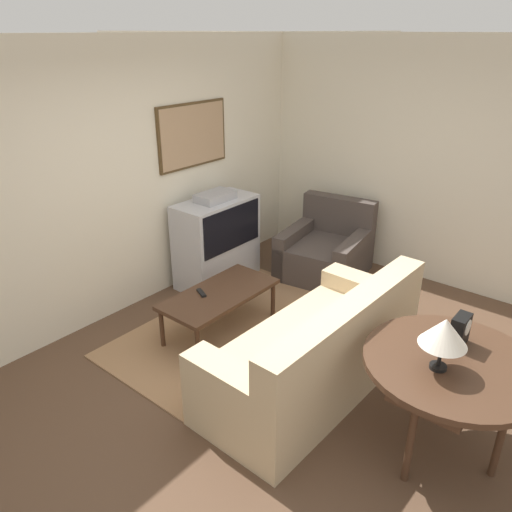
{
  "coord_description": "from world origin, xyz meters",
  "views": [
    {
      "loc": [
        -2.8,
        -1.94,
        2.73
      ],
      "look_at": [
        0.54,
        0.82,
        0.75
      ],
      "focal_mm": 35.0,
      "sensor_mm": 36.0,
      "label": 1
    }
  ],
  "objects": [
    {
      "name": "mantel_clock",
      "position": [
        0.3,
        -1.18,
        0.86
      ],
      "size": [
        0.17,
        0.1,
        0.22
      ],
      "color": "black",
      "rests_on": "console_table"
    },
    {
      "name": "ground_plane",
      "position": [
        0.0,
        0.0,
        0.0
      ],
      "size": [
        12.0,
        12.0,
        0.0
      ],
      "primitive_type": "plane",
      "color": "brown"
    },
    {
      "name": "armchair",
      "position": [
        1.96,
        0.9,
        0.28
      ],
      "size": [
        1.11,
        1.04,
        0.87
      ],
      "rotation": [
        0.0,
        0.0,
        -1.42
      ],
      "color": "#473D38",
      "rests_on": "ground_plane"
    },
    {
      "name": "wall_back",
      "position": [
        0.01,
        2.13,
        1.35
      ],
      "size": [
        12.0,
        0.1,
        2.7
      ],
      "color": "beige",
      "rests_on": "ground_plane"
    },
    {
      "name": "tv",
      "position": [
        0.99,
        1.77,
        0.51
      ],
      "size": [
        0.98,
        0.49,
        1.08
      ],
      "color": "#B7B7BC",
      "rests_on": "ground_plane"
    },
    {
      "name": "remote",
      "position": [
        0.07,
        1.1,
        0.45
      ],
      "size": [
        0.11,
        0.16,
        0.02
      ],
      "color": "black",
      "rests_on": "coffee_table"
    },
    {
      "name": "console_table",
      "position": [
        0.08,
        -1.23,
        0.69
      ],
      "size": [
        1.16,
        1.16,
        0.75
      ],
      "color": "#472D1E",
      "rests_on": "ground_plane"
    },
    {
      "name": "wall_right",
      "position": [
        2.63,
        0.0,
        1.35
      ],
      "size": [
        0.06,
        12.0,
        2.7
      ],
      "color": "beige",
      "rests_on": "ground_plane"
    },
    {
      "name": "coffee_table",
      "position": [
        0.2,
        0.99,
        0.4
      ],
      "size": [
        1.17,
        0.57,
        0.44
      ],
      "color": "#472D1E",
      "rests_on": "ground_plane"
    },
    {
      "name": "couch",
      "position": [
        0.09,
        -0.19,
        0.33
      ],
      "size": [
        2.05,
        0.93,
        0.91
      ],
      "rotation": [
        0.0,
        0.0,
        3.12
      ],
      "color": "#CCB289",
      "rests_on": "ground_plane"
    },
    {
      "name": "table_lamp",
      "position": [
        -0.06,
        -1.18,
        1.02
      ],
      "size": [
        0.3,
        0.3,
        0.37
      ],
      "color": "black",
      "rests_on": "console_table"
    },
    {
      "name": "area_rug",
      "position": [
        0.31,
        0.94,
        0.01
      ],
      "size": [
        2.43,
        1.46,
        0.01
      ],
      "color": "#99704C",
      "rests_on": "ground_plane"
    }
  ]
}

